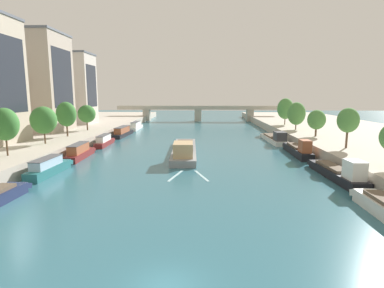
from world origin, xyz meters
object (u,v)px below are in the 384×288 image
tree_left_by_lamp (5,124)px  moored_boat_left_downstream (123,132)px  moored_boat_left_upstream (104,141)px  tree_right_nearest (317,120)px  moored_boat_right_midway (275,138)px  moored_boat_left_near (80,152)px  moored_boat_left_second (136,126)px  tree_right_third (348,120)px  tree_right_midway (296,114)px  bridge_far (198,111)px  moored_boat_left_lone (49,167)px  moored_boat_right_lone (338,172)px  tree_left_nearest (66,114)px  tree_left_midway (44,120)px  barge_midriver (184,150)px  moored_boat_right_far (298,150)px  tree_right_by_lamp (285,109)px  tree_left_third (87,114)px

tree_left_by_lamp → moored_boat_left_downstream: bearing=79.2°
moored_boat_left_upstream → tree_right_nearest: (46.03, 0.20, 4.80)m
moored_boat_right_midway → moored_boat_left_near: bearing=-152.5°
moored_boat_left_second → moored_boat_right_midway: bearing=-33.2°
tree_right_third → tree_right_midway: bearing=91.0°
tree_right_nearest → bridge_far: 68.67m
bridge_far → tree_right_midway: bearing=-63.0°
moored_boat_left_lone → moored_boat_left_near: size_ratio=0.94×
moored_boat_left_lone → tree_right_third: tree_right_third is taller
moored_boat_right_lone → bridge_far: size_ratio=0.21×
tree_left_nearest → tree_left_midway: bearing=-88.3°
moored_boat_left_upstream → moored_boat_left_downstream: moored_boat_left_downstream is taller
moored_boat_left_second → moored_boat_right_midway: 46.01m
moored_boat_left_second → barge_midriver: bearing=-66.6°
moored_boat_right_far → tree_left_by_lamp: 48.72m
moored_boat_left_near → moored_boat_left_second: moored_boat_left_near is taller
moored_boat_right_midway → tree_right_nearest: size_ratio=2.94×
moored_boat_left_lone → tree_right_midway: bearing=39.8°
tree_right_midway → bridge_far: (-25.84, 50.70, -2.19)m
barge_midriver → moored_boat_left_near: (-18.33, -3.63, 0.13)m
moored_boat_left_lone → tree_left_nearest: (-7.48, 23.37, 5.93)m
bridge_far → moored_boat_left_near: bearing=-104.3°
moored_boat_right_lone → tree_right_by_lamp: 52.99m
moored_boat_left_upstream → moored_boat_left_second: 31.67m
moored_boat_left_second → tree_left_midway: size_ratio=1.89×
moored_boat_left_upstream → moored_boat_right_far: 40.60m
moored_boat_left_near → bridge_far: size_ratio=0.17×
moored_boat_left_near → moored_boat_right_lone: (39.75, -12.54, -0.11)m
moored_boat_left_lone → bridge_far: (19.60, 88.61, 3.09)m
moored_boat_right_far → tree_right_by_lamp: 36.77m
moored_boat_left_second → tree_left_third: (-7.60, -21.84, 5.28)m
moored_boat_left_lone → tree_right_third: (45.92, 10.75, 5.85)m
tree_left_nearest → moored_boat_left_lone: bearing=-72.2°
tree_left_by_lamp → tree_right_by_lamp: bearing=42.6°
barge_midriver → tree_left_nearest: bearing=161.8°
moored_boat_right_midway → tree_right_by_lamp: size_ratio=2.15×
moored_boat_left_downstream → moored_boat_left_second: moored_boat_left_downstream is taller
moored_boat_right_lone → tree_left_third: (-47.08, 36.10, 5.34)m
moored_boat_right_lone → moored_boat_left_downstream: bearing=133.6°
moored_boat_right_far → tree_right_third: 9.93m
moored_boat_left_near → moored_boat_right_lone: 41.68m
moored_boat_right_lone → tree_right_nearest: bearing=76.6°
moored_boat_left_lone → tree_left_third: 36.03m
moored_boat_left_lone → tree_left_nearest: tree_left_nearest is taller
tree_right_third → moored_boat_left_downstream: bearing=147.2°
tree_left_by_lamp → tree_right_third: (53.08, 8.57, 0.01)m
tree_left_third → tree_right_by_lamp: 55.86m
moored_boat_right_far → tree_left_midway: size_ratio=2.05×
bridge_far → tree_left_nearest: bearing=-112.5°
moored_boat_right_far → bridge_far: 75.93m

